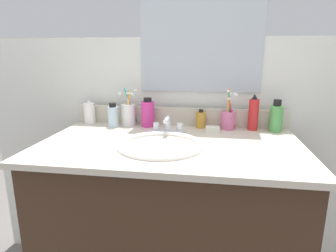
# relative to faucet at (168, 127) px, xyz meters

# --- Properties ---
(vanity_cabinet) EXTENTS (1.04, 0.58, 0.84)m
(vanity_cabinet) POSITION_rel_faucet_xyz_m (0.03, -0.14, -0.47)
(vanity_cabinet) COLOR #382316
(vanity_cabinet) RESTS_ON ground_plane
(countertop) EXTENTS (1.08, 0.63, 0.02)m
(countertop) POSITION_rel_faucet_xyz_m (0.03, -0.14, -0.04)
(countertop) COLOR beige
(countertop) RESTS_ON vanity_cabinet
(backsplash) EXTENTS (1.08, 0.02, 0.09)m
(backsplash) POSITION_rel_faucet_xyz_m (0.03, 0.17, 0.02)
(backsplash) COLOR beige
(backsplash) RESTS_ON countertop
(back_wall) EXTENTS (2.18, 0.04, 1.30)m
(back_wall) POSITION_rel_faucet_xyz_m (0.03, 0.23, -0.24)
(back_wall) COLOR silver
(back_wall) RESTS_ON ground_plane
(mirror_panel) EXTENTS (0.60, 0.01, 0.56)m
(mirror_panel) POSITION_rel_faucet_xyz_m (0.13, 0.21, 0.42)
(mirror_panel) COLOR #B2BCC6
(sink_basin) EXTENTS (0.35, 0.35, 0.11)m
(sink_basin) POSITION_rel_faucet_xyz_m (-0.00, -0.19, -0.06)
(sink_basin) COLOR white
(sink_basin) RESTS_ON countertop
(faucet) EXTENTS (0.16, 0.10, 0.08)m
(faucet) POSITION_rel_faucet_xyz_m (0.00, 0.00, 0.00)
(faucet) COLOR silver
(faucet) RESTS_ON countertop
(bottle_lotion_white) EXTENTS (0.06, 0.06, 0.13)m
(bottle_lotion_white) POSITION_rel_faucet_xyz_m (-0.43, 0.12, 0.03)
(bottle_lotion_white) COLOR white
(bottle_lotion_white) RESTS_ON countertop
(bottle_soap_pink) EXTENTS (0.07, 0.07, 0.15)m
(bottle_soap_pink) POSITION_rel_faucet_xyz_m (-0.12, 0.11, 0.04)
(bottle_soap_pink) COLOR #D8338C
(bottle_soap_pink) RESTS_ON countertop
(bottle_oil_amber) EXTENTS (0.05, 0.05, 0.09)m
(bottle_oil_amber) POSITION_rel_faucet_xyz_m (0.15, 0.13, 0.01)
(bottle_oil_amber) COLOR gold
(bottle_oil_amber) RESTS_ON countertop
(bottle_gel_clear) EXTENTS (0.05, 0.05, 0.12)m
(bottle_gel_clear) POSITION_rel_faucet_xyz_m (-0.29, 0.08, 0.03)
(bottle_gel_clear) COLOR silver
(bottle_gel_clear) RESTS_ON countertop
(bottle_toner_green) EXTENTS (0.06, 0.06, 0.15)m
(bottle_toner_green) POSITION_rel_faucet_xyz_m (0.50, 0.11, 0.04)
(bottle_toner_green) COLOR #4C9E4C
(bottle_toner_green) RESTS_ON countertop
(bottle_spray_red) EXTENTS (0.05, 0.05, 0.18)m
(bottle_spray_red) POSITION_rel_faucet_xyz_m (0.40, 0.12, 0.05)
(bottle_spray_red) COLOR red
(bottle_spray_red) RESTS_ON countertop
(cup_pink) EXTENTS (0.07, 0.09, 0.20)m
(cup_pink) POSITION_rel_faucet_xyz_m (0.28, 0.12, 0.03)
(cup_pink) COLOR #D16693
(cup_pink) RESTS_ON countertop
(cup_white_ceramic) EXTENTS (0.09, 0.08, 0.19)m
(cup_white_ceramic) POSITION_rel_faucet_xyz_m (-0.22, 0.13, 0.03)
(cup_white_ceramic) COLOR white
(cup_white_ceramic) RESTS_ON countertop
(soap_bar) EXTENTS (0.06, 0.04, 0.02)m
(soap_bar) POSITION_rel_faucet_xyz_m (0.20, 0.06, -0.02)
(soap_bar) COLOR white
(soap_bar) RESTS_ON countertop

